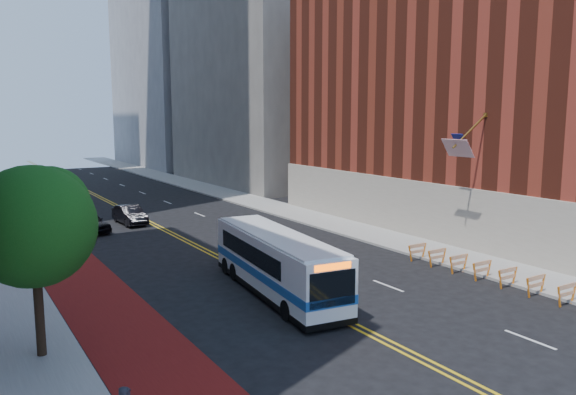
{
  "coord_description": "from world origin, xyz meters",
  "views": [
    {
      "loc": [
        -13.81,
        -14.45,
        8.5
      ],
      "look_at": [
        0.13,
        8.0,
        4.6
      ],
      "focal_mm": 35.0,
      "sensor_mm": 36.0,
      "label": 1
    }
  ],
  "objects_px": {
    "car_b": "(130,215)",
    "transit_bus": "(276,262)",
    "car_c": "(56,203)",
    "car_a": "(88,222)",
    "street_tree": "(35,221)"
  },
  "relations": [
    {
      "from": "transit_bus",
      "to": "car_a",
      "type": "distance_m",
      "value": 19.9
    },
    {
      "from": "car_b",
      "to": "car_c",
      "type": "bearing_deg",
      "value": 110.66
    },
    {
      "from": "transit_bus",
      "to": "car_a",
      "type": "bearing_deg",
      "value": 109.63
    },
    {
      "from": "street_tree",
      "to": "car_b",
      "type": "bearing_deg",
      "value": 66.99
    },
    {
      "from": "car_a",
      "to": "transit_bus",
      "type": "bearing_deg",
      "value": -91.42
    },
    {
      "from": "car_a",
      "to": "car_b",
      "type": "height_order",
      "value": "car_a"
    },
    {
      "from": "transit_bus",
      "to": "car_c",
      "type": "height_order",
      "value": "transit_bus"
    },
    {
      "from": "street_tree",
      "to": "car_a",
      "type": "relative_size",
      "value": 1.52
    },
    {
      "from": "transit_bus",
      "to": "car_c",
      "type": "xyz_separation_m",
      "value": [
        -4.85,
        30.09,
        -0.8
      ]
    },
    {
      "from": "street_tree",
      "to": "car_b",
      "type": "relative_size",
      "value": 1.51
    },
    {
      "from": "car_b",
      "to": "transit_bus",
      "type": "bearing_deg",
      "value": -90.18
    },
    {
      "from": "transit_bus",
      "to": "car_a",
      "type": "xyz_separation_m",
      "value": [
        -4.46,
        19.38,
        -0.79
      ]
    },
    {
      "from": "street_tree",
      "to": "car_b",
      "type": "xyz_separation_m",
      "value": [
        9.74,
        22.95,
        -4.18
      ]
    },
    {
      "from": "street_tree",
      "to": "transit_bus",
      "type": "height_order",
      "value": "street_tree"
    },
    {
      "from": "transit_bus",
      "to": "car_c",
      "type": "distance_m",
      "value": 30.49
    }
  ]
}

